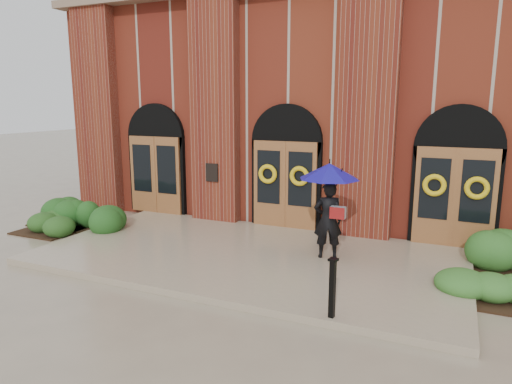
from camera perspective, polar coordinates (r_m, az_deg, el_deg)
The scene contains 9 objects.
ground at distance 11.09m, azimuth -1.39°, elevation -8.53°, with size 90.00×90.00×0.00m, color gray.
landing at distance 11.19m, azimuth -1.06°, elevation -7.93°, with size 10.00×5.30×0.15m, color tan.
church_building at distance 18.76m, azimuth 10.20°, elevation 10.29°, with size 16.20×12.53×7.00m.
man_with_umbrella at distance 10.56m, azimuth 9.10°, elevation -0.04°, with size 1.79×1.79×2.23m.
metal_post at distance 7.91m, azimuth 9.53°, elevation -11.60°, with size 0.17×0.17×1.05m.
hedge_wall_left at distance 14.89m, azimuth -20.84°, elevation -2.57°, with size 3.03×1.21×0.78m, color #1D4A18.
hedge_wall_right at distance 11.93m, azimuth 27.53°, elevation -6.26°, with size 3.31×1.33×0.85m, color #2A5C20.
hedge_front_left at distance 14.75m, azimuth -24.34°, elevation -3.42°, with size 1.56×1.34×0.55m, color #234919.
hedge_front_right at distance 10.01m, azimuth 26.34°, elevation -10.43°, with size 1.41×1.21×0.50m, color #306223.
Camera 1 is at (4.45, -9.44, 3.74)m, focal length 32.00 mm.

